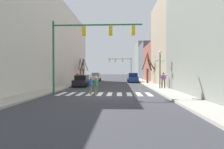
# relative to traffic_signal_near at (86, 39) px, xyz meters

# --- Properties ---
(ground_plane) EXTENTS (240.00, 240.00, 0.00)m
(ground_plane) POSITION_rel_traffic_signal_near_xyz_m (1.76, -0.61, -5.08)
(ground_plane) COLOR #38383D
(sidewalk_left) EXTENTS (2.06, 90.00, 0.15)m
(sidewalk_left) POSITION_rel_traffic_signal_near_xyz_m (-4.32, -0.61, -5.00)
(sidewalk_left) COLOR #ADA89E
(sidewalk_left) RESTS_ON ground_plane
(sidewalk_right) EXTENTS (2.06, 90.00, 0.15)m
(sidewalk_right) POSITION_rel_traffic_signal_near_xyz_m (7.83, -0.61, -5.00)
(sidewalk_right) COLOR #ADA89E
(sidewalk_right) RESTS_ON ground_plane
(building_row_left) EXTENTS (6.00, 33.37, 12.77)m
(building_row_left) POSITION_rel_traffic_signal_near_xyz_m (-8.35, 10.87, 0.99)
(building_row_left) COLOR beige
(building_row_left) RESTS_ON ground_plane
(building_row_right) EXTENTS (6.00, 59.21, 12.92)m
(building_row_right) POSITION_rel_traffic_signal_near_xyz_m (11.86, 22.69, 0.42)
(building_row_right) COLOR gray
(building_row_right) RESTS_ON ground_plane
(crosswalk_stripes) EXTENTS (8.55, 2.60, 0.01)m
(crosswalk_stripes) POSITION_rel_traffic_signal_near_xyz_m (1.76, 0.03, -5.07)
(crosswalk_stripes) COLOR white
(crosswalk_stripes) RESTS_ON ground_plane
(traffic_signal_near) EXTENTS (8.31, 0.28, 6.76)m
(traffic_signal_near) POSITION_rel_traffic_signal_near_xyz_m (0.00, 0.00, 0.00)
(traffic_signal_near) COLOR #236038
(traffic_signal_near) RESTS_ON ground_plane
(traffic_signal_far) EXTENTS (7.37, 0.28, 6.34)m
(traffic_signal_far) POSITION_rel_traffic_signal_near_xyz_m (3.83, 37.18, -0.35)
(traffic_signal_far) COLOR #236038
(traffic_signal_far) RESTS_ON ground_plane
(street_lamp_right_corner) EXTENTS (0.95, 0.36, 4.32)m
(street_lamp_right_corner) POSITION_rel_traffic_signal_near_xyz_m (7.77, 4.35, -1.87)
(street_lamp_right_corner) COLOR #1E4C2D
(street_lamp_right_corner) RESTS_ON sidewalk_right
(car_parked_left_far) EXTENTS (1.96, 4.23, 1.81)m
(car_parked_left_far) POSITION_rel_traffic_signal_near_xyz_m (-2.18, 22.67, -4.24)
(car_parked_left_far) COLOR white
(car_parked_left_far) RESTS_ON ground_plane
(car_parked_right_far) EXTENTS (1.96, 4.60, 1.57)m
(car_parked_right_far) POSITION_rel_traffic_signal_near_xyz_m (-2.18, 8.27, -4.34)
(car_parked_right_far) COLOR black
(car_parked_right_far) RESTS_ON ground_plane
(car_parked_right_near) EXTENTS (2.06, 4.24, 1.81)m
(car_parked_right_near) POSITION_rel_traffic_signal_near_xyz_m (5.65, 17.74, -4.24)
(car_parked_right_near) COLOR navy
(car_parked_right_near) RESTS_ON ground_plane
(pedestrian_on_left_sidewalk) EXTENTS (0.77, 0.35, 1.82)m
(pedestrian_on_left_sidewalk) POSITION_rel_traffic_signal_near_xyz_m (8.29, 4.87, -3.85)
(pedestrian_on_left_sidewalk) COLOR black
(pedestrian_on_left_sidewalk) RESTS_ON sidewalk_right
(pedestrian_near_right_corner) EXTENTS (0.31, 0.71, 1.67)m
(pedestrian_near_right_corner) POSITION_rel_traffic_signal_near_xyz_m (1.08, -0.92, -4.09)
(pedestrian_near_right_corner) COLOR #7A705B
(pedestrian_near_right_corner) RESTS_ON ground_plane
(pedestrian_waiting_at_curb) EXTENTS (0.25, 0.69, 1.59)m
(pedestrian_waiting_at_curb) POSITION_rel_traffic_signal_near_xyz_m (0.51, -0.32, -4.14)
(pedestrian_waiting_at_curb) COLOR #7A705B
(pedestrian_waiting_at_curb) RESTS_ON ground_plane
(pedestrian_on_right_sidewalk) EXTENTS (0.69, 0.52, 1.79)m
(pedestrian_on_right_sidewalk) POSITION_rel_traffic_signal_near_xyz_m (-4.15, 13.71, -3.87)
(pedestrian_on_right_sidewalk) COLOR black
(pedestrian_on_right_sidewalk) RESTS_ON sidewalk_left
(street_tree_left_near) EXTENTS (1.24, 2.18, 4.51)m
(street_tree_left_near) POSITION_rel_traffic_signal_near_xyz_m (-4.40, 17.16, -2.93)
(street_tree_left_near) COLOR brown
(street_tree_left_near) RESTS_ON sidewalk_left
(street_tree_right_far) EXTENTS (2.07, 2.68, 5.12)m
(street_tree_right_far) POSITION_rel_traffic_signal_near_xyz_m (7.91, 13.51, -2.52)
(street_tree_right_far) COLOR brown
(street_tree_right_far) RESTS_ON sidewalk_right
(street_tree_right_mid) EXTENTS (1.64, 3.05, 4.61)m
(street_tree_right_mid) POSITION_rel_traffic_signal_near_xyz_m (-4.40, 19.81, -2.68)
(street_tree_right_mid) COLOR brown
(street_tree_right_mid) RESTS_ON sidewalk_left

